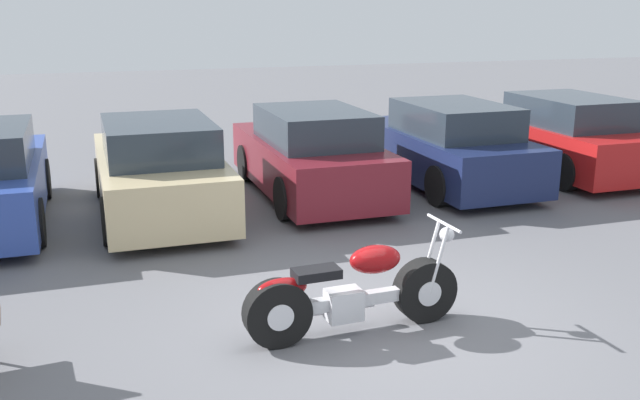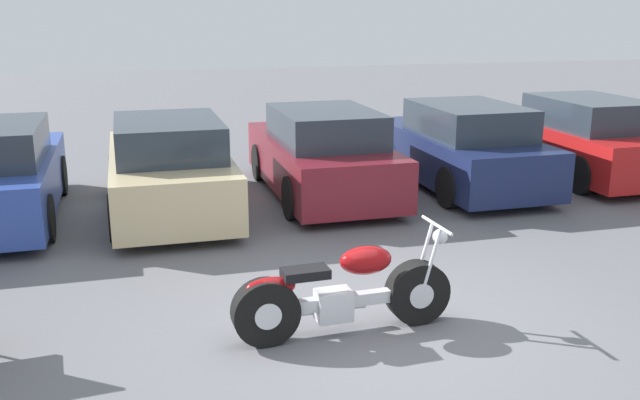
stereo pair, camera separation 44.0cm
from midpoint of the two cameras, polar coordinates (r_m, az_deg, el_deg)
ground_plane at (r=7.21m, az=6.39°, el=-10.05°), size 60.00×60.00×0.00m
motorcycle at (r=6.89m, az=3.60°, el=-7.52°), size 2.19×0.62×1.02m
parked_car_champagne at (r=11.00m, az=-10.86°, el=2.46°), size 1.80×4.15×1.46m
parked_car_maroon at (r=11.80m, az=1.24°, el=3.60°), size 1.80×4.15×1.46m
parked_car_navy at (r=12.70m, az=12.26°, el=4.09°), size 1.80×4.15×1.46m
parked_car_red at (r=14.17m, az=21.01°, el=4.56°), size 1.80×4.15×1.46m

